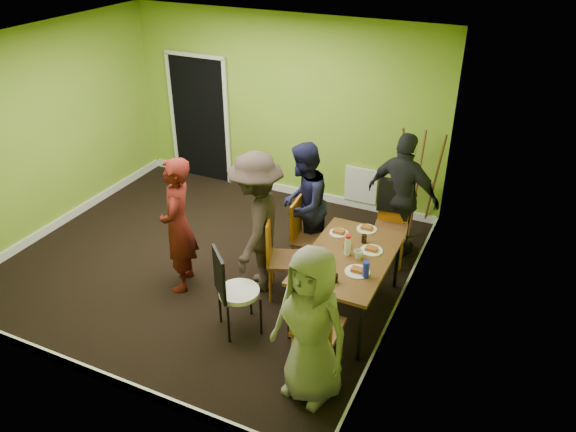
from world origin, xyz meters
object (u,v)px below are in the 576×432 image
at_px(chair_front_end, 315,324).
at_px(person_front_end, 311,326).
at_px(chair_left_far, 304,232).
at_px(thermos, 348,246).
at_px(chair_left_near, 279,253).
at_px(chair_back_end, 394,205).
at_px(person_left_near, 257,223).
at_px(dining_table, 348,260).
at_px(easel, 420,181).
at_px(orange_bottle, 345,246).
at_px(blue_bottle, 366,270).
at_px(person_left_far, 303,205).
at_px(person_standing, 178,225).
at_px(person_back_end, 403,196).
at_px(chair_bentwood, 232,287).

height_order(chair_front_end, person_front_end, person_front_end).
height_order(chair_left_far, thermos, chair_left_far).
relative_size(chair_front_end, thermos, 4.96).
relative_size(chair_left_near, chair_back_end, 0.97).
bearing_deg(person_left_near, chair_back_end, 123.23).
height_order(dining_table, easel, easel).
bearing_deg(orange_bottle, chair_back_end, 80.10).
height_order(dining_table, chair_left_near, chair_left_near).
distance_m(dining_table, chair_front_end, 1.04).
distance_m(thermos, person_front_end, 1.33).
bearing_deg(chair_left_far, blue_bottle, 45.66).
xyz_separation_m(dining_table, person_left_near, (-1.14, 0.03, 0.18)).
height_order(chair_front_end, person_left_far, person_left_far).
xyz_separation_m(chair_left_near, easel, (1.09, 2.24, 0.17)).
relative_size(chair_left_near, person_standing, 0.61).
bearing_deg(person_left_far, person_back_end, 118.26).
xyz_separation_m(chair_left_near, thermos, (0.80, 0.04, 0.28)).
bearing_deg(thermos, chair_bentwood, -139.11).
bearing_deg(blue_bottle, chair_front_end, -108.35).
height_order(thermos, person_standing, person_standing).
bearing_deg(blue_bottle, dining_table, 134.35).
height_order(chair_back_end, easel, easel).
height_order(chair_back_end, orange_bottle, chair_back_end).
distance_m(person_left_near, person_back_end, 1.99).
distance_m(chair_left_far, chair_bentwood, 1.40).
relative_size(chair_back_end, person_standing, 0.63).
bearing_deg(person_standing, person_left_far, 112.76).
distance_m(orange_bottle, person_left_far, 1.02).
xyz_separation_m(orange_bottle, person_left_near, (-1.05, -0.10, 0.08)).
xyz_separation_m(thermos, person_front_end, (0.13, -1.32, -0.06)).
bearing_deg(person_left_near, chair_front_end, 34.41).
height_order(chair_left_near, person_front_end, person_front_end).
xyz_separation_m(chair_bentwood, person_standing, (-0.98, 0.46, 0.27)).
bearing_deg(orange_bottle, chair_left_far, 146.83).
bearing_deg(person_left_far, person_left_near, -24.86).
xyz_separation_m(dining_table, chair_front_end, (0.04, -1.04, -0.09)).
bearing_deg(person_standing, easel, 116.13).
bearing_deg(blue_bottle, person_front_end, -100.55).
distance_m(chair_back_end, chair_front_end, 2.42).
xyz_separation_m(chair_front_end, thermos, (-0.07, 1.07, 0.25)).
relative_size(chair_front_end, person_standing, 0.64).
distance_m(chair_front_end, thermos, 1.10).
height_order(dining_table, person_left_near, person_left_near).
distance_m(chair_bentwood, blue_bottle, 1.42).
distance_m(chair_left_near, person_back_end, 1.85).
bearing_deg(orange_bottle, easel, 80.62).
relative_size(chair_left_near, thermos, 4.72).
distance_m(chair_bentwood, easel, 3.29).
bearing_deg(blue_bottle, chair_left_far, 140.88).
relative_size(chair_front_end, person_left_near, 0.62).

